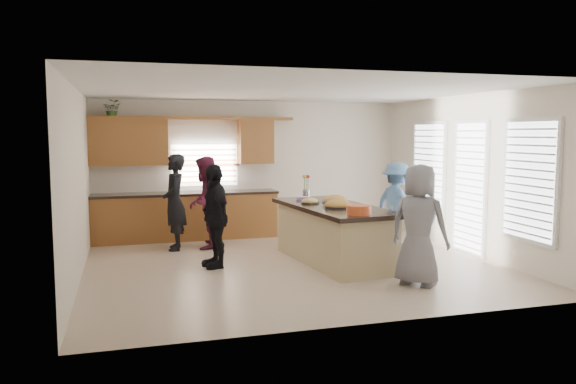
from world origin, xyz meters
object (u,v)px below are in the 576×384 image
object	(u,v)px
woman_left_back	(175,202)
woman_right_back	(397,204)
island	(333,235)
woman_left_front	(215,216)
salad_bowl	(359,209)
woman_left_mid	(205,203)
woman_right_front	(419,225)

from	to	relation	value
woman_left_back	woman_right_back	world-z (taller)	woman_left_back
island	woman_left_front	world-z (taller)	woman_left_front
salad_bowl	woman_right_back	size ratio (longest dim) A/B	0.23
salad_bowl	woman_left_mid	bearing A→B (deg)	123.63
island	woman_right_back	xyz separation A→B (m)	(1.67, 1.00, 0.34)
island	woman_left_back	distance (m)	3.02
woman_left_back	woman_right_front	distance (m)	4.58
woman_right_back	woman_right_front	distance (m)	2.84
salad_bowl	woman_left_front	xyz separation A→B (m)	(-1.91, 1.29, -0.20)
island	salad_bowl	size ratio (longest dim) A/B	7.76
island	woman_left_back	bearing A→B (deg)	138.39
island	woman_left_back	world-z (taller)	woman_left_back
woman_left_front	salad_bowl	bearing A→B (deg)	46.04
woman_left_back	woman_left_mid	size ratio (longest dim) A/B	1.03
woman_left_front	woman_right_front	bearing A→B (deg)	44.02
island	woman_right_front	bearing A→B (deg)	-74.46
salad_bowl	woman_right_front	distance (m)	0.90
salad_bowl	woman_right_back	world-z (taller)	woman_right_back
woman_left_back	woman_left_mid	world-z (taller)	woman_left_back
woman_left_mid	woman_right_front	xyz separation A→B (m)	(2.52, -3.37, 0.00)
woman_left_front	woman_right_front	xyz separation A→B (m)	(2.57, -1.87, 0.03)
woman_left_mid	woman_right_back	bearing A→B (deg)	98.63
woman_left_mid	island	bearing A→B (deg)	67.65
island	woman_right_back	distance (m)	1.97
island	woman_left_mid	world-z (taller)	woman_left_mid
salad_bowl	woman_left_back	xyz separation A→B (m)	(-2.40, 2.82, -0.15)
island	woman_right_front	distance (m)	1.82
woman_left_front	woman_right_front	size ratio (longest dim) A/B	0.96
woman_left_front	woman_right_front	world-z (taller)	woman_right_front
woman_right_back	woman_left_front	bearing A→B (deg)	85.61
salad_bowl	woman_left_mid	size ratio (longest dim) A/B	0.21
woman_right_back	woman_right_front	xyz separation A→B (m)	(-1.02, -2.65, 0.06)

